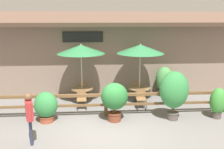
{
  "coord_description": "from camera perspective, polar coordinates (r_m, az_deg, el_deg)",
  "views": [
    {
      "loc": [
        -0.46,
        -8.55,
        3.97
      ],
      "look_at": [
        0.29,
        1.58,
        1.62
      ],
      "focal_mm": 40.0,
      "sensor_mm": 36.0,
      "label": 1
    }
  ],
  "objects": [
    {
      "name": "dining_table_middle",
      "position": [
        11.89,
        6.27,
        -3.61
      ],
      "size": [
        1.02,
        1.02,
        0.72
      ],
      "color": "olive",
      "rests_on": "ground"
    },
    {
      "name": "pedestrian",
      "position": [
        8.24,
        -18.39,
        -8.1
      ],
      "size": [
        0.34,
        0.57,
        1.7
      ],
      "rotation": [
        0.0,
        0.0,
        -1.25
      ],
      "color": "#2D334C",
      "rests_on": "ground"
    },
    {
      "name": "potted_plant_entrance_palm",
      "position": [
        9.96,
        13.98,
        -3.62
      ],
      "size": [
        1.12,
        1.0,
        1.95
      ],
      "color": "#564C47",
      "rests_on": "ground"
    },
    {
      "name": "patio_umbrella_near",
      "position": [
        11.39,
        -7.09,
        5.74
      ],
      "size": [
        2.16,
        2.16,
        2.78
      ],
      "color": "#B7B2A8",
      "rests_on": "ground"
    },
    {
      "name": "dining_table_near",
      "position": [
        11.8,
        -6.83,
        -3.75
      ],
      "size": [
        1.02,
        1.02,
        0.72
      ],
      "color": "olive",
      "rests_on": "ground"
    },
    {
      "name": "potted_plant_tall_tropical",
      "position": [
        9.94,
        -14.86,
        -7.04
      ],
      "size": [
        0.89,
        0.8,
        1.2
      ],
      "color": "#9E4C33",
      "rests_on": "ground"
    },
    {
      "name": "ground_plane",
      "position": [
        9.44,
        -1.07,
        -11.83
      ],
      "size": [
        60.0,
        60.0,
        0.0
      ],
      "primitive_type": "plane",
      "color": "slate"
    },
    {
      "name": "patio_umbrella_middle",
      "position": [
        11.48,
        6.51,
        5.81
      ],
      "size": [
        2.16,
        2.16,
        2.78
      ],
      "color": "#B7B2A8",
      "rests_on": "ground"
    },
    {
      "name": "chair_middle_wallside",
      "position": [
        12.67,
        5.68,
        -3.03
      ],
      "size": [
        0.5,
        0.5,
        0.85
      ],
      "rotation": [
        0.0,
        0.0,
        2.93
      ],
      "color": "olive",
      "rests_on": "ground"
    },
    {
      "name": "chair_near_wallside",
      "position": [
        12.57,
        -6.41,
        -3.18
      ],
      "size": [
        0.5,
        0.5,
        0.85
      ],
      "rotation": [
        0.0,
        0.0,
        2.94
      ],
      "color": "olive",
      "rests_on": "ground"
    },
    {
      "name": "chair_middle_streetside",
      "position": [
        11.16,
        6.66,
        -5.29
      ],
      "size": [
        0.43,
        0.43,
        0.85
      ],
      "rotation": [
        0.0,
        0.0,
        -0.03
      ],
      "color": "olive",
      "rests_on": "ground"
    },
    {
      "name": "potted_plant_corner_fern",
      "position": [
        10.8,
        23.06,
        -5.83
      ],
      "size": [
        0.65,
        0.58,
        1.26
      ],
      "color": "#564C47",
      "rests_on": "ground"
    },
    {
      "name": "patio_railing",
      "position": [
        10.16,
        -1.42,
        -5.77
      ],
      "size": [
        10.4,
        0.14,
        0.95
      ],
      "color": "brown",
      "rests_on": "ground"
    },
    {
      "name": "potted_plant_small_flowering",
      "position": [
        9.6,
        0.58,
        -5.43
      ],
      "size": [
        1.03,
        0.93,
        1.52
      ],
      "color": "brown",
      "rests_on": "ground"
    },
    {
      "name": "potted_plant_broad_leaf",
      "position": [
        13.01,
        11.83,
        -1.4
      ],
      "size": [
        0.87,
        0.79,
        1.51
      ],
      "color": "#564C47",
      "rests_on": "ground"
    },
    {
      "name": "chair_near_streetside",
      "position": [
        11.1,
        -6.97,
        -5.41
      ],
      "size": [
        0.44,
        0.44,
        0.85
      ],
      "rotation": [
        0.0,
        0.0,
        0.05
      ],
      "color": "olive",
      "rests_on": "ground"
    },
    {
      "name": "building_facade",
      "position": [
        12.79,
        -2.14,
        4.93
      ],
      "size": [
        14.28,
        1.49,
        4.23
      ],
      "color": "gray",
      "rests_on": "ground"
    }
  ]
}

